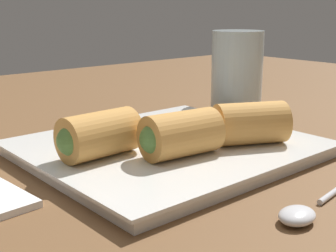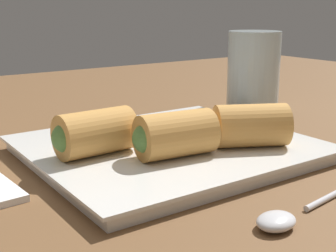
# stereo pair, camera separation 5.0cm
# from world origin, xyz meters

# --- Properties ---
(table_surface) EXTENTS (1.80, 1.40, 0.02)m
(table_surface) POSITION_xyz_m (0.00, 0.00, 0.01)
(table_surface) COLOR brown
(table_surface) RESTS_ON ground
(serving_plate) EXTENTS (0.28, 0.25, 0.01)m
(serving_plate) POSITION_xyz_m (0.03, 0.02, 0.03)
(serving_plate) COLOR silver
(serving_plate) RESTS_ON table_surface
(roll_front_left) EXTENTS (0.08, 0.05, 0.04)m
(roll_front_left) POSITION_xyz_m (-0.05, 0.02, 0.06)
(roll_front_left) COLOR #D19347
(roll_front_left) RESTS_ON serving_plate
(roll_front_right) EXTENTS (0.08, 0.07, 0.04)m
(roll_front_right) POSITION_xyz_m (0.09, -0.04, 0.06)
(roll_front_right) COLOR #D19347
(roll_front_right) RESTS_ON serving_plate
(roll_back_left) EXTENTS (0.08, 0.05, 0.04)m
(roll_back_left) POSITION_xyz_m (0.01, -0.03, 0.06)
(roll_back_left) COLOR #D19347
(roll_back_left) RESTS_ON serving_plate
(spoon) EXTENTS (0.15, 0.04, 0.01)m
(spoon) POSITION_xyz_m (0.02, -0.16, 0.03)
(spoon) COLOR silver
(spoon) RESTS_ON table_surface
(drinking_glass) EXTENTS (0.07, 0.07, 0.12)m
(drinking_glass) POSITION_xyz_m (0.25, 0.11, 0.08)
(drinking_glass) COLOR silver
(drinking_glass) RESTS_ON table_surface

